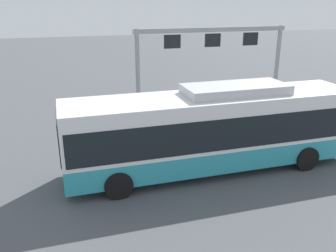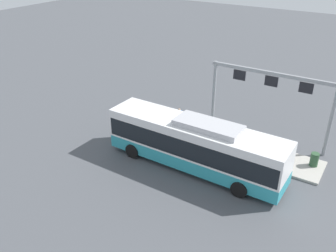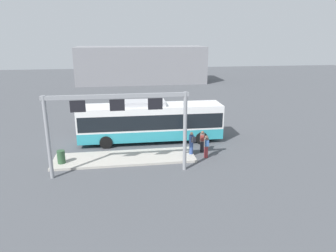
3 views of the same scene
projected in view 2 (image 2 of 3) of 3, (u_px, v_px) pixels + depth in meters
ground_plane at (194, 167)px, 23.49m from camera, size 120.00×120.00×0.00m
platform_curb at (247, 151)px, 25.09m from camera, size 10.00×2.80×0.16m
bus_main at (195, 143)px, 22.65m from camera, size 11.72×2.81×3.46m
person_boarding at (179, 117)px, 27.92m from camera, size 0.38×0.55×1.67m
person_waiting_near at (172, 123)px, 27.07m from camera, size 0.45×0.59×1.67m
person_waiting_mid at (187, 121)px, 27.03m from camera, size 0.49×0.60×1.67m
platform_sign_gantry at (270, 92)px, 25.03m from camera, size 8.78×0.24×5.20m
trash_bin at (314, 160)px, 23.16m from camera, size 0.52×0.52×0.90m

